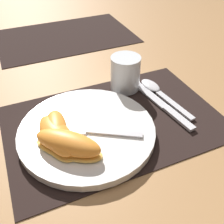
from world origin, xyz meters
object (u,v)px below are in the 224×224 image
Objects in this scene: citrus_wedge_1 at (57,136)px; citrus_wedge_2 at (68,144)px; juice_glass at (125,75)px; knife at (161,104)px; citrus_wedge_0 at (56,129)px; fork at (91,131)px; plate at (87,131)px; spoon at (156,90)px.

citrus_wedge_2 reaches higher than citrus_wedge_1.
knife is at bearing -64.71° from juice_glass.
knife is at bearing 3.90° from citrus_wedge_0.
citrus_wedge_1 is 0.03m from citrus_wedge_2.
citrus_wedge_0 is at bearing 162.90° from fork.
citrus_wedge_0 reaches higher than plate.
fork reaches higher than plate.
fork is 1.41× the size of citrus_wedge_0.
plate is 0.06m from citrus_wedge_0.
spoon is at bearing 22.89° from fork.
plate is at bearing 105.69° from fork.
knife is 0.25m from citrus_wedge_0.
citrus_wedge_2 is (0.01, -0.05, 0.00)m from citrus_wedge_0.
citrus_wedge_0 is at bearing 173.93° from plate.
juice_glass is at bearing 29.62° from citrus_wedge_0.
citrus_wedge_1 is (-0.21, -0.13, -0.01)m from juice_glass.
citrus_wedge_1 reaches higher than fork.
spoon is at bearing 24.30° from citrus_wedge_2.
juice_glass is at bearing 115.29° from knife.
plate is 1.50× the size of spoon.
citrus_wedge_2 is (-0.05, -0.04, 0.02)m from plate.
juice_glass is 0.20m from fork.
spoon is 1.61× the size of citrus_wedge_0.
knife is at bearing 7.97° from citrus_wedge_1.
citrus_wedge_0 is at bearing -165.85° from spoon.
citrus_wedge_1 is (-0.00, -0.02, -0.00)m from citrus_wedge_0.
plate is 0.07m from citrus_wedge_2.
fork is at bearing -74.31° from plate.
juice_glass reaches higher than plate.
spoon is 0.22m from fork.
fork is (-0.14, -0.13, -0.02)m from juice_glass.
spoon is at bearing 17.57° from citrus_wedge_1.
plate is 2.41× the size of citrus_wedge_0.
plate is 0.22m from spoon.
juice_glass is 0.52× the size of fork.
juice_glass is at bearing 32.91° from citrus_wedge_1.
knife is 0.19m from fork.
juice_glass is (0.14, 0.12, 0.03)m from plate.
fork is (-0.20, -0.09, 0.01)m from spoon.
knife is 0.26m from citrus_wedge_1.
spoon is at bearing 14.15° from citrus_wedge_0.
citrus_wedge_1 is at bearing 112.89° from citrus_wedge_2.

